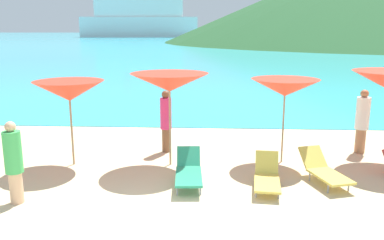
{
  "coord_description": "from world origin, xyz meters",
  "views": [
    {
      "loc": [
        1.06,
        -6.24,
        3.39
      ],
      "look_at": [
        0.54,
        3.5,
        1.2
      ],
      "focal_mm": 37.77,
      "sensor_mm": 36.0,
      "label": 1
    }
  ],
  "objects_px": {
    "lounge_chair_6": "(267,176)",
    "beachgoer_3": "(166,120)",
    "cruise_ship": "(139,19)",
    "umbrella_3": "(169,83)",
    "umbrella_2": "(69,91)",
    "lounge_chair_4": "(324,170)",
    "lounge_chair_2": "(189,171)",
    "beachgoer_2": "(14,161)",
    "beachgoer_0": "(362,120)",
    "umbrella_4": "(285,88)"
  },
  "relations": [
    {
      "from": "beachgoer_2",
      "to": "umbrella_3",
      "type": "bearing_deg",
      "value": -29.64
    },
    {
      "from": "umbrella_3",
      "to": "cruise_ship",
      "type": "relative_size",
      "value": 0.05
    },
    {
      "from": "umbrella_2",
      "to": "lounge_chair_2",
      "type": "xyz_separation_m",
      "value": [
        3.04,
        -1.21,
        -1.59
      ]
    },
    {
      "from": "lounge_chair_4",
      "to": "beachgoer_2",
      "type": "bearing_deg",
      "value": 175.31
    },
    {
      "from": "umbrella_2",
      "to": "beachgoer_2",
      "type": "distance_m",
      "value": 2.61
    },
    {
      "from": "lounge_chair_2",
      "to": "beachgoer_2",
      "type": "height_order",
      "value": "beachgoer_2"
    },
    {
      "from": "umbrella_2",
      "to": "lounge_chair_4",
      "type": "bearing_deg",
      "value": -8.72
    },
    {
      "from": "beachgoer_3",
      "to": "cruise_ship",
      "type": "distance_m",
      "value": 175.47
    },
    {
      "from": "lounge_chair_4",
      "to": "beachgoer_0",
      "type": "xyz_separation_m",
      "value": [
        1.62,
        2.37,
        0.64
      ]
    },
    {
      "from": "umbrella_4",
      "to": "cruise_ship",
      "type": "height_order",
      "value": "cruise_ship"
    },
    {
      "from": "cruise_ship",
      "to": "umbrella_3",
      "type": "bearing_deg",
      "value": -83.66
    },
    {
      "from": "umbrella_4",
      "to": "lounge_chair_2",
      "type": "distance_m",
      "value": 3.32
    },
    {
      "from": "beachgoer_2",
      "to": "cruise_ship",
      "type": "bearing_deg",
      "value": 28.13
    },
    {
      "from": "umbrella_3",
      "to": "lounge_chair_2",
      "type": "xyz_separation_m",
      "value": [
        0.55,
        -1.34,
        -1.8
      ]
    },
    {
      "from": "beachgoer_2",
      "to": "lounge_chair_4",
      "type": "bearing_deg",
      "value": -58.67
    },
    {
      "from": "umbrella_3",
      "to": "lounge_chair_4",
      "type": "relative_size",
      "value": 1.45
    },
    {
      "from": "umbrella_3",
      "to": "lounge_chair_2",
      "type": "height_order",
      "value": "umbrella_3"
    },
    {
      "from": "lounge_chair_2",
      "to": "umbrella_3",
      "type": "bearing_deg",
      "value": 108.63
    },
    {
      "from": "umbrella_2",
      "to": "cruise_ship",
      "type": "bearing_deg",
      "value": 99.74
    },
    {
      "from": "lounge_chair_2",
      "to": "beachgoer_3",
      "type": "relative_size",
      "value": 0.92
    },
    {
      "from": "umbrella_3",
      "to": "lounge_chair_4",
      "type": "height_order",
      "value": "umbrella_3"
    },
    {
      "from": "lounge_chair_6",
      "to": "beachgoer_2",
      "type": "height_order",
      "value": "beachgoer_2"
    },
    {
      "from": "lounge_chair_4",
      "to": "lounge_chair_2",
      "type": "bearing_deg",
      "value": 167.78
    },
    {
      "from": "lounge_chair_2",
      "to": "beachgoer_0",
      "type": "relative_size",
      "value": 0.9
    },
    {
      "from": "beachgoer_0",
      "to": "cruise_ship",
      "type": "height_order",
      "value": "cruise_ship"
    },
    {
      "from": "lounge_chair_4",
      "to": "lounge_chair_6",
      "type": "relative_size",
      "value": 1.14
    },
    {
      "from": "lounge_chair_4",
      "to": "beachgoer_2",
      "type": "distance_m",
      "value": 6.59
    },
    {
      "from": "umbrella_2",
      "to": "beachgoer_0",
      "type": "relative_size",
      "value": 1.2
    },
    {
      "from": "cruise_ship",
      "to": "lounge_chair_2",
      "type": "bearing_deg",
      "value": -83.57
    },
    {
      "from": "umbrella_2",
      "to": "lounge_chair_6",
      "type": "relative_size",
      "value": 1.53
    },
    {
      "from": "lounge_chair_2",
      "to": "lounge_chair_6",
      "type": "height_order",
      "value": "lounge_chair_2"
    },
    {
      "from": "lounge_chair_4",
      "to": "cruise_ship",
      "type": "distance_m",
      "value": 178.35
    },
    {
      "from": "umbrella_4",
      "to": "cruise_ship",
      "type": "bearing_deg",
      "value": 101.48
    },
    {
      "from": "beachgoer_0",
      "to": "lounge_chair_6",
      "type": "bearing_deg",
      "value": -123.18
    },
    {
      "from": "lounge_chair_6",
      "to": "cruise_ship",
      "type": "xyz_separation_m",
      "value": [
        -34.54,
        174.95,
        7.68
      ]
    },
    {
      "from": "umbrella_2",
      "to": "lounge_chair_2",
      "type": "height_order",
      "value": "umbrella_2"
    },
    {
      "from": "lounge_chair_6",
      "to": "cruise_ship",
      "type": "bearing_deg",
      "value": 106.99
    },
    {
      "from": "cruise_ship",
      "to": "lounge_chair_6",
      "type": "bearing_deg",
      "value": -83.03
    },
    {
      "from": "beachgoer_0",
      "to": "lounge_chair_4",
      "type": "bearing_deg",
      "value": -110.88
    },
    {
      "from": "umbrella_2",
      "to": "umbrella_4",
      "type": "distance_m",
      "value": 5.39
    },
    {
      "from": "lounge_chair_6",
      "to": "beachgoer_3",
      "type": "relative_size",
      "value": 0.81
    },
    {
      "from": "umbrella_2",
      "to": "umbrella_4",
      "type": "relative_size",
      "value": 0.99
    },
    {
      "from": "beachgoer_2",
      "to": "beachgoer_3",
      "type": "xyz_separation_m",
      "value": [
        2.58,
        3.6,
        0.06
      ]
    },
    {
      "from": "beachgoer_2",
      "to": "cruise_ship",
      "type": "xyz_separation_m",
      "value": [
        -29.46,
        175.99,
        7.08
      ]
    },
    {
      "from": "beachgoer_0",
      "to": "umbrella_4",
      "type": "bearing_deg",
      "value": -144.62
    },
    {
      "from": "umbrella_3",
      "to": "umbrella_4",
      "type": "height_order",
      "value": "umbrella_3"
    },
    {
      "from": "beachgoer_0",
      "to": "beachgoer_2",
      "type": "xyz_separation_m",
      "value": [
        -8.03,
        -3.81,
        -0.06
      ]
    },
    {
      "from": "lounge_chair_6",
      "to": "beachgoer_0",
      "type": "distance_m",
      "value": 4.1
    },
    {
      "from": "umbrella_4",
      "to": "lounge_chair_2",
      "type": "xyz_separation_m",
      "value": [
        -2.33,
        -1.71,
        -1.64
      ]
    },
    {
      "from": "umbrella_2",
      "to": "beachgoer_2",
      "type": "xyz_separation_m",
      "value": [
        -0.33,
        -2.38,
        -1.03
      ]
    }
  ]
}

